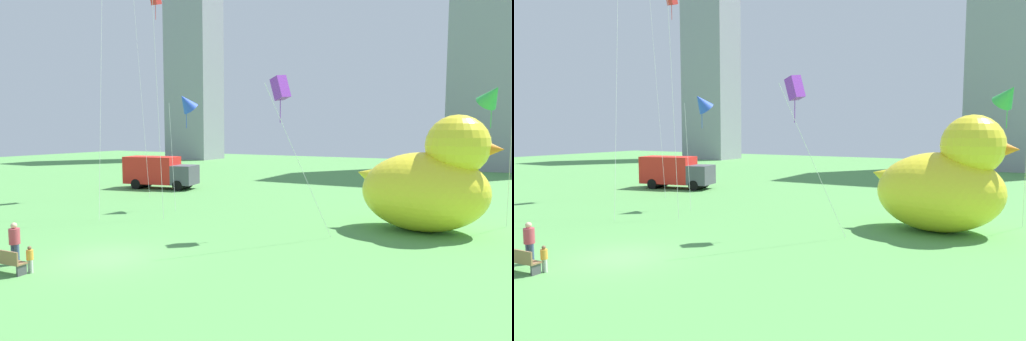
# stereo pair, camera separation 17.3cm
# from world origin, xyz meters

# --- Properties ---
(ground_plane) EXTENTS (140.00, 140.00, 0.00)m
(ground_plane) POSITION_xyz_m (0.00, 0.00, 0.00)
(ground_plane) COLOR #53964B
(park_bench) EXTENTS (1.67, 0.55, 0.90)m
(park_bench) POSITION_xyz_m (-1.72, -3.22, 0.47)
(park_bench) COLOR olive
(park_bench) RESTS_ON ground
(person_adult) EXTENTS (0.41, 0.41, 1.66)m
(person_adult) POSITION_xyz_m (-2.45, -2.35, 0.91)
(person_adult) COLOR #38476B
(person_adult) RESTS_ON ground
(person_child) EXTENTS (0.25, 0.25, 1.00)m
(person_child) POSITION_xyz_m (-0.98, -2.75, 0.55)
(person_child) COLOR silver
(person_child) RESTS_ON ground
(giant_inflatable_duck) EXTENTS (7.24, 4.65, 6.00)m
(giant_inflatable_duck) POSITION_xyz_m (11.04, 11.32, 2.55)
(giant_inflatable_duck) COLOR yellow
(giant_inflatable_duck) RESTS_ON ground
(box_truck) EXTENTS (6.79, 3.53, 2.85)m
(box_truck) POSITION_xyz_m (-12.48, 18.08, 1.45)
(box_truck) COLOR red
(box_truck) RESTS_ON ground
(city_skyline) EXTENTS (63.88, 17.12, 39.31)m
(city_skyline) POSITION_xyz_m (7.86, 56.81, 19.14)
(city_skyline) COLOR gray
(city_skyline) RESTS_ON ground
(kite_purple) EXTENTS (3.12, 3.03, 7.94)m
(kite_purple) POSITION_xyz_m (4.53, 7.16, 7.26)
(kite_purple) COLOR silver
(kite_purple) RESTS_ON ground
(kite_blue) EXTENTS (2.25, 2.34, 7.82)m
(kite_blue) POSITION_xyz_m (-4.21, 11.16, 7.04)
(kite_blue) COLOR silver
(kite_blue) RESTS_ON ground
(kite_green) EXTENTS (1.92, 1.96, 7.81)m
(kite_green) POSITION_xyz_m (13.70, 13.49, 7.02)
(kite_green) COLOR silver
(kite_green) RESTS_ON ground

